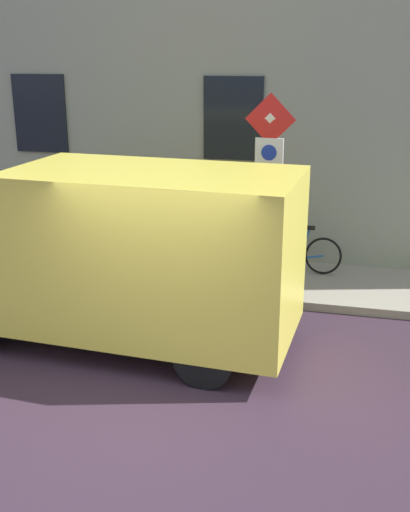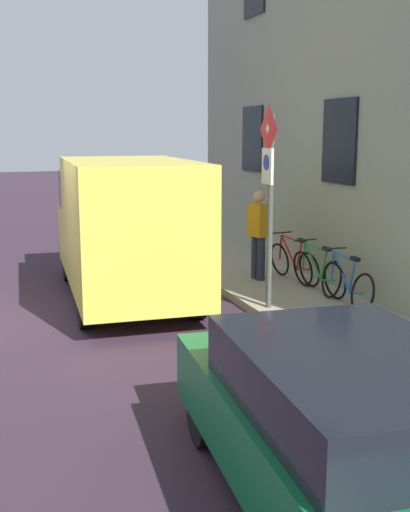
{
  "view_description": "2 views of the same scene",
  "coord_description": "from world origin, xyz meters",
  "px_view_note": "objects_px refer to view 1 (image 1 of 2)",
  "views": [
    {
      "loc": [
        -6.43,
        -2.26,
        4.01
      ],
      "look_at": [
        2.54,
        -0.07,
        0.95
      ],
      "focal_mm": 44.05,
      "sensor_mm": 36.0,
      "label": 1
    },
    {
      "loc": [
        -1.12,
        -10.16,
        2.96
      ],
      "look_at": [
        2.16,
        -0.87,
        1.05
      ],
      "focal_mm": 45.04,
      "sensor_mm": 36.0,
      "label": 2
    }
  ],
  "objects_px": {
    "bicycle_blue": "(294,251)",
    "bicycle_green": "(243,247)",
    "bicycle_red": "(194,244)",
    "sign_post_stacked": "(269,168)",
    "pedestrian": "(166,222)",
    "delivery_van": "(115,252)"
  },
  "relations": [
    {
      "from": "bicycle_red",
      "to": "pedestrian",
      "type": "bearing_deg",
      "value": 52.78
    },
    {
      "from": "delivery_van",
      "to": "bicycle_green",
      "type": "distance_m",
      "value": 3.53
    },
    {
      "from": "bicycle_blue",
      "to": "bicycle_green",
      "type": "bearing_deg",
      "value": 3.62
    },
    {
      "from": "sign_post_stacked",
      "to": "pedestrian",
      "type": "height_order",
      "value": "sign_post_stacked"
    },
    {
      "from": "bicycle_green",
      "to": "bicycle_red",
      "type": "bearing_deg",
      "value": -2.73
    },
    {
      "from": "sign_post_stacked",
      "to": "delivery_van",
      "type": "height_order",
      "value": "sign_post_stacked"
    },
    {
      "from": "bicycle_green",
      "to": "pedestrian",
      "type": "distance_m",
      "value": 1.53
    },
    {
      "from": "sign_post_stacked",
      "to": "delivery_van",
      "type": "distance_m",
      "value": 2.81
    },
    {
      "from": "delivery_van",
      "to": "bicycle_red",
      "type": "bearing_deg",
      "value": -92.05
    },
    {
      "from": "bicycle_blue",
      "to": "bicycle_red",
      "type": "distance_m",
      "value": 1.87
    },
    {
      "from": "delivery_van",
      "to": "pedestrian",
      "type": "height_order",
      "value": "delivery_van"
    },
    {
      "from": "bicycle_green",
      "to": "bicycle_red",
      "type": "distance_m",
      "value": 0.93
    },
    {
      "from": "bicycle_green",
      "to": "pedestrian",
      "type": "relative_size",
      "value": 1.0
    },
    {
      "from": "bicycle_red",
      "to": "pedestrian",
      "type": "distance_m",
      "value": 0.89
    },
    {
      "from": "bicycle_red",
      "to": "bicycle_green",
      "type": "bearing_deg",
      "value": 174.82
    },
    {
      "from": "bicycle_red",
      "to": "pedestrian",
      "type": "xyz_separation_m",
      "value": [
        -0.58,
        0.37,
        0.56
      ]
    },
    {
      "from": "delivery_van",
      "to": "pedestrian",
      "type": "relative_size",
      "value": 3.16
    },
    {
      "from": "delivery_van",
      "to": "bicycle_blue",
      "type": "bearing_deg",
      "value": -120.77
    },
    {
      "from": "bicycle_blue",
      "to": "bicycle_green",
      "type": "xyz_separation_m",
      "value": [
        -0.0,
        0.93,
        0.0
      ]
    },
    {
      "from": "sign_post_stacked",
      "to": "bicycle_red",
      "type": "xyz_separation_m",
      "value": [
        1.28,
        1.54,
        -1.73
      ]
    },
    {
      "from": "sign_post_stacked",
      "to": "pedestrian",
      "type": "xyz_separation_m",
      "value": [
        0.7,
        1.91,
        -1.17
      ]
    },
    {
      "from": "bicycle_red",
      "to": "delivery_van",
      "type": "bearing_deg",
      "value": 79.42
    }
  ]
}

